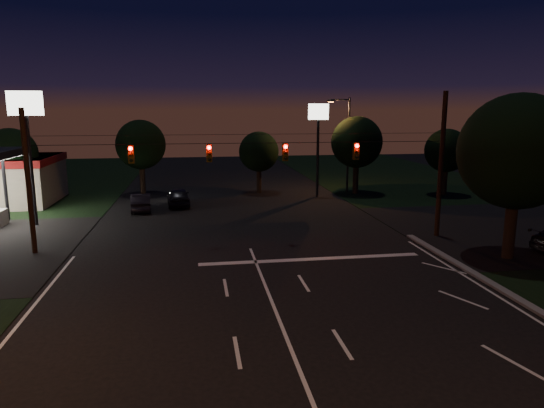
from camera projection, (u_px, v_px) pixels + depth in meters
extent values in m
plane|color=black|center=(303.00, 380.00, 14.38)|extent=(140.00, 140.00, 0.00)
cube|color=black|center=(539.00, 228.00, 32.95)|extent=(20.00, 16.00, 0.02)
cube|color=silver|center=(311.00, 259.00, 25.98)|extent=(12.00, 0.50, 0.01)
cylinder|color=black|center=(436.00, 236.00, 30.76)|extent=(0.30, 0.30, 9.00)
cylinder|color=black|center=(35.00, 253.00, 27.08)|extent=(0.28, 0.28, 8.00)
cylinder|color=black|center=(247.00, 143.00, 27.77)|extent=(24.00, 0.03, 0.03)
cylinder|color=black|center=(247.00, 134.00, 27.67)|extent=(24.00, 0.02, 0.02)
cube|color=#3F3307|center=(131.00, 154.00, 26.88)|extent=(0.32, 0.26, 1.00)
sphere|color=#FF0705|center=(130.00, 149.00, 26.66)|extent=(0.22, 0.22, 0.22)
sphere|color=black|center=(131.00, 155.00, 26.72)|extent=(0.20, 0.20, 0.20)
sphere|color=black|center=(131.00, 161.00, 26.78)|extent=(0.20, 0.20, 0.20)
cube|color=#3F3307|center=(209.00, 153.00, 27.53)|extent=(0.32, 0.26, 1.00)
sphere|color=#FF0705|center=(209.00, 148.00, 27.32)|extent=(0.22, 0.22, 0.22)
sphere|color=black|center=(209.00, 153.00, 27.38)|extent=(0.20, 0.20, 0.20)
sphere|color=black|center=(209.00, 159.00, 27.44)|extent=(0.20, 0.20, 0.20)
cube|color=#3F3307|center=(285.00, 152.00, 28.21)|extent=(0.32, 0.26, 1.00)
sphere|color=#FF0705|center=(286.00, 147.00, 27.99)|extent=(0.22, 0.22, 0.22)
sphere|color=black|center=(286.00, 152.00, 28.05)|extent=(0.20, 0.20, 0.20)
sphere|color=black|center=(286.00, 158.00, 28.12)|extent=(0.20, 0.20, 0.20)
cube|color=#3F3307|center=(356.00, 151.00, 28.87)|extent=(0.32, 0.26, 1.00)
sphere|color=#FF0705|center=(357.00, 146.00, 28.65)|extent=(0.22, 0.22, 0.22)
sphere|color=black|center=(357.00, 151.00, 28.71)|extent=(0.20, 0.20, 0.20)
sphere|color=black|center=(357.00, 157.00, 28.78)|extent=(0.20, 0.20, 0.20)
cylinder|color=black|center=(5.00, 188.00, 34.65)|extent=(0.24, 0.24, 4.80)
cylinder|color=black|center=(32.00, 172.00, 32.84)|extent=(0.24, 0.24, 7.50)
cube|color=white|center=(25.00, 103.00, 31.97)|extent=(2.20, 0.30, 1.60)
cylinder|color=black|center=(318.00, 159.00, 44.01)|extent=(0.24, 0.24, 7.00)
cube|color=white|center=(318.00, 112.00, 43.21)|extent=(1.80, 0.30, 1.40)
cylinder|color=black|center=(348.00, 146.00, 46.30)|extent=(0.20, 0.20, 9.00)
cylinder|color=black|center=(340.00, 100.00, 45.33)|extent=(1.80, 0.12, 0.12)
cube|color=black|center=(331.00, 101.00, 45.22)|extent=(0.60, 0.35, 0.22)
cube|color=orange|center=(331.00, 102.00, 45.24)|extent=(0.45, 0.25, 0.04)
cylinder|color=black|center=(511.00, 222.00, 25.76)|extent=(0.60, 0.60, 4.00)
sphere|color=black|center=(517.00, 152.00, 25.03)|extent=(6.00, 6.00, 6.00)
sphere|color=black|center=(522.00, 154.00, 25.60)|extent=(4.50, 4.50, 4.50)
sphere|color=black|center=(503.00, 154.00, 25.26)|extent=(4.20, 4.20, 4.20)
cylinder|color=black|center=(14.00, 187.00, 40.41)|extent=(0.49, 0.49, 3.00)
sphere|color=black|center=(11.00, 154.00, 39.87)|extent=(4.20, 4.20, 4.20)
sphere|color=black|center=(18.00, 155.00, 40.26)|extent=(3.15, 3.15, 3.15)
sphere|color=black|center=(7.00, 155.00, 40.03)|extent=(2.94, 2.94, 2.94)
cylinder|color=black|center=(142.00, 177.00, 45.80)|extent=(0.52, 0.52, 3.25)
sphere|color=black|center=(141.00, 145.00, 45.21)|extent=(4.60, 4.60, 4.60)
sphere|color=black|center=(146.00, 146.00, 45.64)|extent=(3.45, 3.45, 3.45)
sphere|color=black|center=(136.00, 146.00, 45.38)|extent=(3.22, 3.22, 3.22)
cylinder|color=black|center=(259.00, 178.00, 46.56)|extent=(0.47, 0.47, 2.75)
sphere|color=black|center=(259.00, 152.00, 46.07)|extent=(3.80, 3.80, 3.80)
sphere|color=black|center=(262.00, 152.00, 46.42)|extent=(2.85, 2.85, 2.85)
sphere|color=black|center=(255.00, 152.00, 46.21)|extent=(2.66, 2.66, 2.66)
cylinder|color=black|center=(356.00, 176.00, 45.94)|extent=(0.53, 0.53, 3.40)
sphere|color=black|center=(357.00, 142.00, 45.33)|extent=(4.80, 4.80, 4.80)
sphere|color=black|center=(360.00, 143.00, 45.78)|extent=(3.60, 3.60, 3.60)
sphere|color=black|center=(351.00, 143.00, 45.51)|extent=(3.36, 3.36, 3.36)
cylinder|color=black|center=(445.00, 180.00, 45.28)|extent=(0.48, 0.48, 2.90)
sphere|color=black|center=(447.00, 150.00, 44.75)|extent=(4.00, 4.00, 4.00)
sphere|color=black|center=(449.00, 151.00, 45.13)|extent=(3.00, 3.00, 3.00)
sphere|color=black|center=(441.00, 151.00, 44.90)|extent=(2.80, 2.80, 2.80)
imported|color=black|center=(178.00, 197.00, 40.38)|extent=(2.12, 4.51, 1.49)
imported|color=black|center=(141.00, 202.00, 38.32)|extent=(1.88, 4.32, 1.38)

